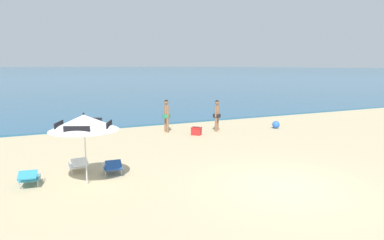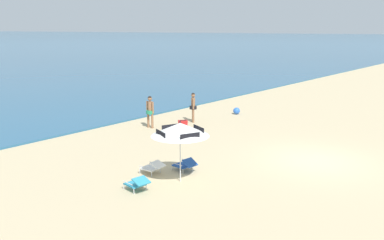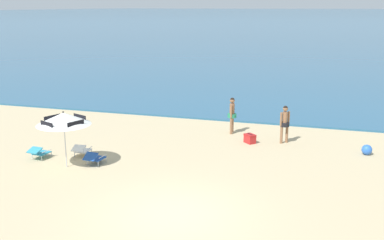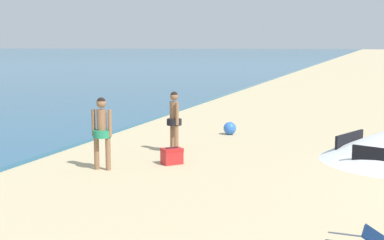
{
  "view_description": "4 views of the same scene",
  "coord_description": "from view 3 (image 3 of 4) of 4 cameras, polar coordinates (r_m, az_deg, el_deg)",
  "views": [
    {
      "loc": [
        -6.34,
        -7.33,
        3.5
      ],
      "look_at": [
        -0.52,
        5.22,
        1.25
      ],
      "focal_mm": 31.44,
      "sensor_mm": 36.0,
      "label": 1
    },
    {
      "loc": [
        -15.33,
        -6.21,
        5.21
      ],
      "look_at": [
        -1.27,
        5.35,
        1.15
      ],
      "focal_mm": 38.42,
      "sensor_mm": 36.0,
      "label": 2
    },
    {
      "loc": [
        4.2,
        -11.66,
        5.93
      ],
      "look_at": [
        -1.32,
        6.36,
        1.22
      ],
      "focal_mm": 43.13,
      "sensor_mm": 36.0,
      "label": 3
    },
    {
      "loc": [
        -11.62,
        3.12,
        2.93
      ],
      "look_at": [
        -1.03,
        6.62,
        1.41
      ],
      "focal_mm": 51.29,
      "sensor_mm": 36.0,
      "label": 4
    }
  ],
  "objects": [
    {
      "name": "beach_umbrella_striped_main",
      "position": [
        17.6,
        -15.6,
        0.15
      ],
      "size": [
        2.81,
        2.81,
        2.16
      ],
      "color": "silver",
      "rests_on": "ground"
    },
    {
      "name": "ocean_water",
      "position": [
        422.99,
        16.88,
        12.63
      ],
      "size": [
        800.0,
        800.0,
        0.1
      ],
      "primitive_type": "cube",
      "color": "#285B7F",
      "rests_on": "ground"
    },
    {
      "name": "beach_ball",
      "position": [
        20.1,
        20.8,
        -3.46
      ],
      "size": [
        0.42,
        0.42,
        0.42
      ],
      "primitive_type": "sphere",
      "color": "blue",
      "rests_on": "ground"
    },
    {
      "name": "person_standing_near_shore",
      "position": [
        20.6,
        11.4,
        -0.19
      ],
      "size": [
        0.41,
        0.41,
        1.68
      ],
      "color": "#8C6042",
      "rests_on": "ground"
    },
    {
      "name": "lounge_chair_facing_sea",
      "position": [
        18.04,
        -11.97,
        -4.58
      ],
      "size": [
        0.62,
        0.93,
        0.52
      ],
      "color": "#1E4799",
      "rests_on": "ground"
    },
    {
      "name": "lounge_chair_under_umbrella",
      "position": [
        19.09,
        -13.5,
        -3.61
      ],
      "size": [
        0.63,
        0.92,
        0.51
      ],
      "color": "white",
      "rests_on": "ground"
    },
    {
      "name": "cooler_box",
      "position": [
        20.54,
        7.17,
        -2.29
      ],
      "size": [
        0.6,
        0.59,
        0.43
      ],
      "color": "red",
      "rests_on": "ground"
    },
    {
      "name": "ground_plane",
      "position": [
        13.74,
        -2.54,
        -11.56
      ],
      "size": [
        800.0,
        800.0,
        0.0
      ],
      "primitive_type": "plane",
      "color": "tan"
    },
    {
      "name": "person_standing_beside",
      "position": [
        21.81,
        4.97,
        0.89
      ],
      "size": [
        0.42,
        0.51,
        1.72
      ],
      "color": "#8C6042",
      "rests_on": "ground"
    },
    {
      "name": "lounge_chair_beside_umbrella",
      "position": [
        19.28,
        -18.38,
        -3.77
      ],
      "size": [
        0.65,
        0.93,
        0.5
      ],
      "color": "teal",
      "rests_on": "ground"
    }
  ]
}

